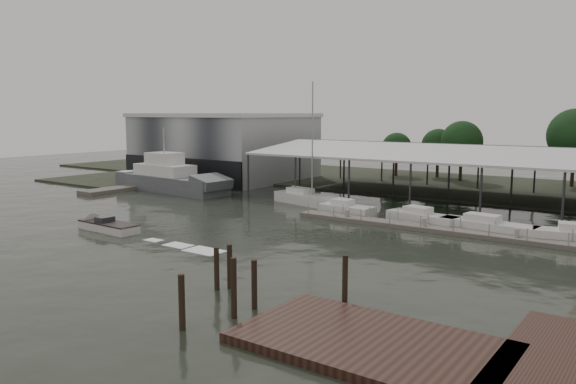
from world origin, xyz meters
The scene contains 15 objects.
ground centered at (0.00, 0.00, 0.00)m, with size 200.00×200.00×0.00m, color #262C23.
land_strip_far centered at (0.00, 42.00, 0.10)m, with size 140.00×30.00×0.30m.
land_strip_west centered at (-40.00, 30.00, 0.10)m, with size 20.00×40.00×0.30m.
storage_warehouse centered at (-28.00, 29.94, 5.29)m, with size 24.50×20.50×10.50m.
covered_boat_shed centered at (17.00, 28.00, 6.13)m, with size 58.24×24.00×6.96m.
trawler_dock centered at (-30.00, 14.00, 0.25)m, with size 3.00×18.00×0.50m.
floating_dock centered at (15.00, 10.00, 0.20)m, with size 28.00×2.00×1.40m.
boardwalk_platform centered at (24.55, -15.27, 0.20)m, with size 15.00×12.00×0.50m.
grey_trawler centered at (-23.90, 14.42, 1.58)m, with size 19.61×6.26×8.84m.
white_sailboat centered at (-2.54, 15.92, 0.66)m, with size 9.99×4.79×14.21m.
speedboat_underway centered at (-9.54, -6.90, 0.39)m, with size 18.19×2.79×2.00m.
moored_cruiser_0 centered at (4.51, 12.42, 0.61)m, with size 6.02×2.64×1.70m.
moored_cruiser_1 centered at (12.76, 12.49, 0.61)m, with size 7.38×3.63×1.70m.
moored_cruiser_2 centered at (19.03, 11.94, 0.61)m, with size 8.60×3.13×1.70m.
mooring_pilings centered at (13.72, -14.99, 1.10)m, with size 7.72×8.41×3.78m.
Camera 1 is at (32.96, -37.77, 10.49)m, focal length 35.00 mm.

